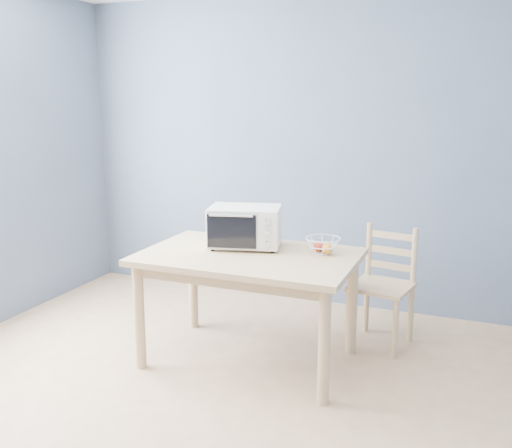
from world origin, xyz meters
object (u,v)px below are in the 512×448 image
at_px(dining_table, 249,269).
at_px(dining_chair, 383,288).
at_px(toaster_oven, 242,226).
at_px(fruit_basket, 323,245).

xyz_separation_m(dining_table, dining_chair, (0.79, 0.62, -0.23)).
distance_m(dining_table, dining_chair, 1.03).
bearing_deg(toaster_oven, dining_table, -67.35).
xyz_separation_m(dining_table, toaster_oven, (-0.11, 0.14, 0.25)).
bearing_deg(fruit_basket, dining_chair, 51.99).
height_order(dining_table, fruit_basket, fruit_basket).
xyz_separation_m(dining_table, fruit_basket, (0.45, 0.19, 0.16)).
height_order(dining_table, dining_chair, dining_chair).
relative_size(dining_table, dining_chair, 1.64).
distance_m(toaster_oven, dining_chair, 1.12).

